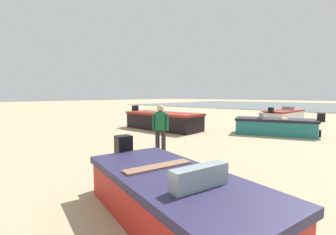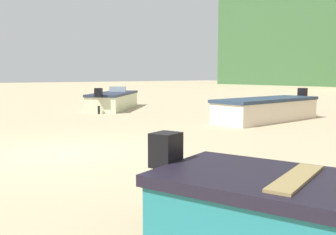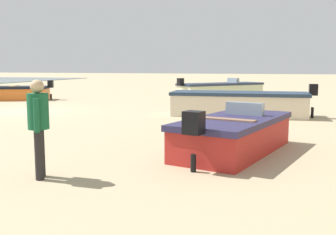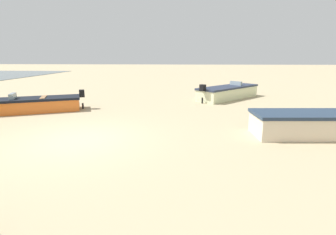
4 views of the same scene
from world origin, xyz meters
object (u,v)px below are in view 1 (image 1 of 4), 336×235
Objects in this scene: boat_red_0 at (173,197)px; boat_white_4 at (284,115)px; beach_walker_distant at (160,126)px; boat_teal_5 at (275,126)px; boat_black_7 at (163,121)px.

boat_white_4 is (2.96, -17.04, -0.01)m from boat_red_0.
boat_red_0 is 4.06m from beach_walker_distant.
boat_teal_5 is (1.36, -9.39, 0.02)m from boat_red_0.
boat_white_4 is 7.81m from boat_teal_5.
boat_red_0 is 0.80× the size of boat_white_4.
boat_teal_5 is at bearing 113.49° from boat_black_7.
boat_black_7 is at bearing -104.11° from boat_white_4.
boat_black_7 is (6.64, -7.09, 0.10)m from boat_red_0.
boat_white_4 is at bearing -6.39° from boat_teal_5.
boat_white_4 is 1.01× the size of boat_black_7.
boat_teal_5 is 6.77m from beach_walker_distant.
boat_teal_5 is 5.76m from boat_black_7.
beach_walker_distant is at bearing -83.45° from boat_white_4.
beach_walker_distant reaches higher than boat_teal_5.
boat_red_0 is at bearing 43.08° from boat_black_7.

